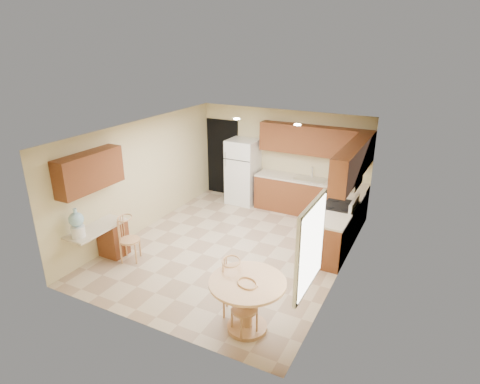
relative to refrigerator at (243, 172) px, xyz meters
The scene contains 30 objects.
floor 2.72m from the refrigerator, 68.40° to the right, with size 5.50×5.50×0.00m, color tan.
ceiling 3.06m from the refrigerator, 68.40° to the right, with size 4.50×5.50×0.02m, color white.
wall_back 1.09m from the refrigerator, 20.23° to the left, with size 4.50×0.02×2.50m, color #C6B985.
wall_front 5.25m from the refrigerator, 79.55° to the right, with size 4.50×0.02×2.50m, color #C6B985.
wall_left 2.76m from the refrigerator, 118.44° to the right, with size 0.02×5.50×2.50m, color #C6B985.
wall_right 4.02m from the refrigerator, 36.87° to the right, with size 0.02×5.50×2.50m, color #C6B985.
doorway 0.89m from the refrigerator, 157.27° to the left, with size 0.90×0.02×2.10m, color black.
base_cab_back 1.87m from the refrigerator, ahead, with size 2.75×0.60×0.87m, color brown.
counter_back 1.83m from the refrigerator, ahead, with size 2.75×0.63×0.04m, color beige.
base_cab_right_a 2.98m from the refrigerator, 10.64° to the right, with size 0.60×0.59×0.87m, color brown.
counter_right_a 2.95m from the refrigerator, 10.64° to the right, with size 0.63×0.59×0.04m, color beige.
base_cab_right_b 3.55m from the refrigerator, 34.59° to the right, with size 0.60×0.80×0.87m, color brown.
counter_right_b 3.52m from the refrigerator, 34.59° to the right, with size 0.63×0.80×0.04m, color beige.
upper_cab_back 2.09m from the refrigerator, ahead, with size 2.75×0.33×0.70m, color brown.
upper_cab_right 3.41m from the refrigerator, 21.41° to the right, with size 0.33×2.42×0.70m, color brown.
upper_cab_left 4.28m from the refrigerator, 105.84° to the right, with size 0.33×1.40×0.70m, color brown.
sink 1.80m from the refrigerator, ahead, with size 0.78×0.44×0.01m, color silver.
range_hood 3.24m from the refrigerator, 22.46° to the right, with size 0.50×0.76×0.14m, color silver.
desk_pedestal 3.90m from the refrigerator, 105.76° to the right, with size 0.48×0.42×0.72m, color brown.
desk_top 4.23m from the refrigerator, 104.36° to the right, with size 0.50×1.20×0.04m, color beige.
window 5.35m from the refrigerator, 53.21° to the right, with size 0.06×1.12×1.30m.
can_light_a 2.07m from the refrigerator, 69.44° to the right, with size 0.14×0.14×0.02m, color white.
can_light_b 2.74m from the refrigerator, 32.96° to the right, with size 0.14×0.14×0.02m, color white.
refrigerator is the anchor object (origin of this frame).
stove 3.15m from the refrigerator, 22.99° to the right, with size 0.65×0.76×1.09m.
dining_table 5.09m from the refrigerator, 62.42° to the right, with size 1.14×1.14×0.84m.
chair_table_a 4.79m from the refrigerator, 65.25° to the right, with size 0.42×0.54×0.94m.
chair_table_b 5.25m from the refrigerator, 63.34° to the right, with size 0.38×0.44×0.85m.
chair_desk 3.88m from the refrigerator, 98.92° to the right, with size 0.41×0.52×0.92m.
water_crock 4.64m from the refrigerator, 103.08° to the right, with size 0.27×0.27×0.55m.
Camera 1 is at (3.57, -6.55, 4.13)m, focal length 30.00 mm.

